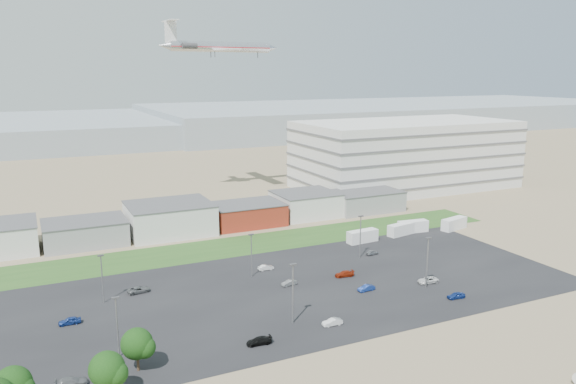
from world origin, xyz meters
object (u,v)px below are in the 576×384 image
parked_car_2 (456,295)px  parked_car_11 (266,268)px  parked_car_5 (70,321)px  parked_car_8 (372,253)px  parked_car_10 (72,382)px  parked_car_9 (139,290)px  parked_car_1 (366,288)px  parked_car_13 (332,322)px  parked_car_3 (259,341)px  box_trailer_a (362,236)px  parked_car_12 (344,274)px  parked_car_7 (289,283)px  airliner (221,47)px  parked_car_0 (428,280)px

parked_car_2 → parked_car_11: parked_car_2 is taller
parked_car_5 → parked_car_8: (68.85, 9.41, -0.08)m
parked_car_8 → parked_car_10: parked_car_10 is taller
parked_car_11 → parked_car_8: bearing=-92.2°
parked_car_9 → parked_car_10: (-15.02, -30.48, 0.04)m
parked_car_1 → parked_car_13: parked_car_1 is taller
parked_car_3 → parked_car_5: 34.16m
box_trailer_a → parked_car_12: box_trailer_a is taller
box_trailer_a → parked_car_13: bearing=-133.2°
parked_car_7 → parked_car_9: 30.16m
airliner → parked_car_7: 102.37m
parked_car_11 → parked_car_5: bearing=104.5°
box_trailer_a → parked_car_1: size_ratio=2.29×
parked_car_9 → parked_car_13: parked_car_9 is taller
parked_car_7 → parked_car_10: parked_car_10 is taller
box_trailer_a → airliner: size_ratio=0.20×
parked_car_7 → parked_car_8: size_ratio=1.01×
parked_car_3 → parked_car_5: parked_car_5 is taller
parked_car_0 → parked_car_10: 71.14m
airliner → parked_car_5: (-58.36, -87.56, -50.61)m
parked_car_13 → parked_car_10: bearing=-85.6°
parked_car_9 → parked_car_13: (27.53, -29.24, -0.02)m
parked_car_10 → parked_car_13: size_ratio=1.24×
parked_car_8 → parked_car_9: size_ratio=0.74×
parked_car_0 → parked_car_11: 34.93m
parked_car_2 → parked_car_10: 70.13m
box_trailer_a → parked_car_0: (-3.28, -30.16, -0.95)m
parked_car_10 → parked_car_2: bearing=-85.3°
parked_car_7 → parked_car_13: (-1.18, -19.98, 0.05)m
box_trailer_a → parked_car_3: size_ratio=2.02×
parked_car_13 → airliner: bearing=173.6°
airliner → parked_car_1: size_ratio=11.72×
parked_car_1 → parked_car_5: (-55.10, 9.20, 0.04)m
airliner → parked_car_10: bearing=-120.9°
airliner → parked_car_9: 103.35m
parked_car_7 → parked_car_13: size_ratio=0.92×
airliner → parked_car_9: (-44.73, -78.21, -50.64)m
parked_car_7 → parked_car_11: bearing=177.1°
parked_car_1 → parked_car_2: parked_car_2 is taller
parked_car_5 → parked_car_7: bearing=91.8°
parked_car_1 → parked_car_5: parked_car_5 is taller
parked_car_10 → parked_car_11: parked_car_10 is taller
parked_car_0 → parked_car_2: (-0.31, -8.83, -0.00)m
parked_car_0 → parked_car_1: (-13.94, 1.85, -0.02)m
box_trailer_a → parked_car_2: 39.17m
parked_car_12 → parked_car_13: size_ratio=1.17×
parked_car_1 → parked_car_8: parked_car_1 is taller
parked_car_7 → parked_car_10: (-43.72, -21.21, 0.10)m
parked_car_1 → parked_car_11: (-13.50, 19.76, -0.02)m
parked_car_5 → parked_car_12: (55.25, -0.38, -0.03)m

